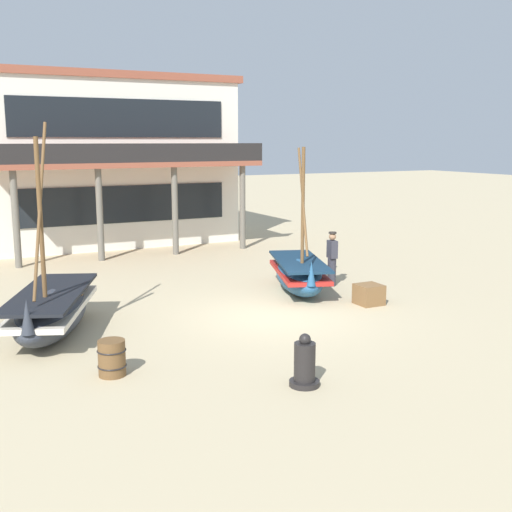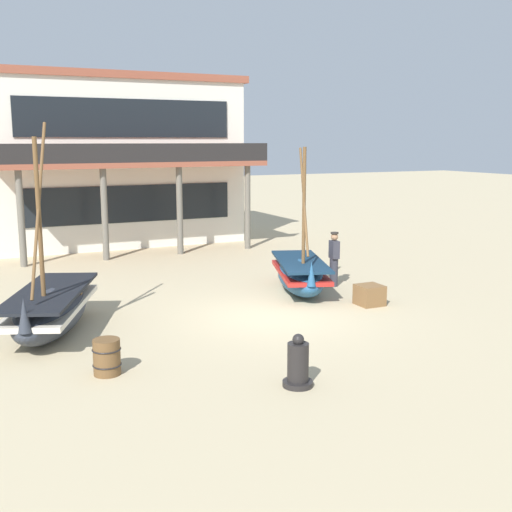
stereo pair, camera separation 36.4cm
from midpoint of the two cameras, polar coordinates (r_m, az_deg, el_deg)
The scene contains 8 objects.
ground_plane at distance 16.45m, azimuth 2.17°, elevation -5.37°, with size 120.00×120.00×0.00m, color tan.
fishing_boat_near_left at distance 18.92m, azimuth 4.55°, elevation -1.63°, with size 2.43×3.82×4.26m.
fishing_boat_centre_large at distance 15.54m, azimuth -17.22°, elevation -4.57°, with size 2.87×4.31×4.85m.
fisherman_by_hull at distance 19.71m, azimuth 7.51°, elevation -0.33°, with size 0.27×0.39×1.68m.
capstan_winch at distance 11.83m, azimuth 4.66°, elevation -9.69°, with size 0.56×0.56×1.00m.
wooden_barrel at distance 12.66m, azimuth -12.37°, elevation -8.80°, with size 0.56×0.56×0.70m.
cargo_crate at distance 17.75m, azimuth 10.69°, elevation -3.45°, with size 0.67×0.67×0.55m, color brown.
harbor_building_main at distance 29.14m, azimuth -12.39°, elevation 8.38°, with size 10.70×8.04×7.15m.
Camera 2 is at (-7.32, -14.03, 4.44)m, focal length 44.78 mm.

